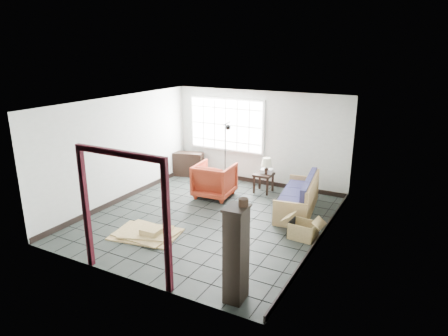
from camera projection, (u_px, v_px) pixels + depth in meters
The scene contains 15 objects.
ground at pixel (209, 218), 9.00m from camera, with size 5.50×5.50×0.00m, color black.
room_shell at pixel (209, 146), 8.54m from camera, with size 5.02×5.52×2.61m.
window_panel at pixel (226, 125), 11.26m from camera, with size 2.32×0.08×1.52m.
doorway_trim at pixel (123, 200), 6.32m from camera, with size 1.80×0.08×2.20m.
futon_sofa at pixel (300, 199), 9.27m from camera, with size 1.00×2.02×0.86m.
armchair at pixel (215, 178), 10.20m from camera, with size 0.93×0.87×0.96m, color maroon.
side_table at pixel (264, 177), 10.51m from camera, with size 0.47×0.47×0.52m.
table_lamp at pixel (267, 163), 10.36m from camera, with size 0.37×0.37×0.44m.
projector at pixel (266, 171), 10.51m from camera, with size 0.34×0.28×0.11m.
floor_lamp at pixel (227, 151), 10.96m from camera, with size 0.47×0.48×1.80m.
console_shelf at pixel (188, 164), 11.89m from camera, with size 0.98×0.60×0.71m.
tall_shelf at pixel (236, 254), 5.91m from camera, with size 0.34×0.43×1.53m.
pot at pixel (243, 202), 5.70m from camera, with size 0.18×0.18×0.11m.
open_box at pixel (303, 230), 8.03m from camera, with size 0.86×0.46×0.47m.
cardboard_pile at pixel (147, 233), 8.19m from camera, with size 1.47×1.15×0.19m.
Camera 1 is at (4.21, -7.13, 3.72)m, focal length 32.00 mm.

